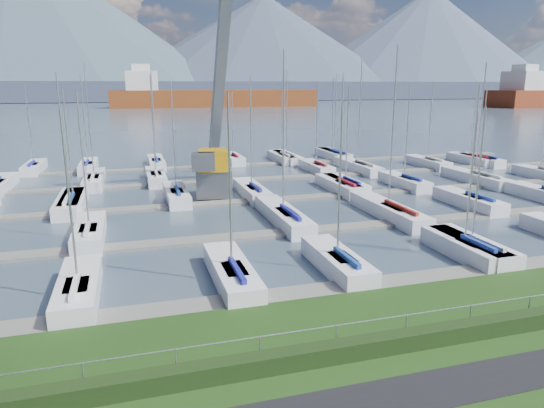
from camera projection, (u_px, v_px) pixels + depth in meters
name	position (u px, v px, depth m)	size (l,w,h in m)	color
path	(400.00, 396.00, 16.00)	(160.00, 2.00, 0.04)	black
water	(142.00, 104.00, 261.00)	(800.00, 540.00, 0.20)	#425161
hedge	(364.00, 347.00, 18.34)	(80.00, 0.70, 0.70)	black
fence	(361.00, 322.00, 18.51)	(0.04, 0.04, 80.00)	#93969B
foothill	(138.00, 91.00, 324.65)	(900.00, 80.00, 12.00)	#3F475C
mountains	(142.00, 37.00, 386.41)	(1190.00, 360.00, 115.00)	#3F4A5D
docks	(228.00, 203.00, 43.06)	(90.00, 41.60, 0.25)	gray
crane	(215.00, 136.00, 45.23)	(4.78, 13.36, 22.35)	#5B5E62
cargo_ship_mid	(206.00, 99.00, 229.53)	(96.52, 19.03, 21.50)	brown
sailboat_fleet	(219.00, 136.00, 45.45)	(75.23, 49.73, 13.76)	#1F389E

